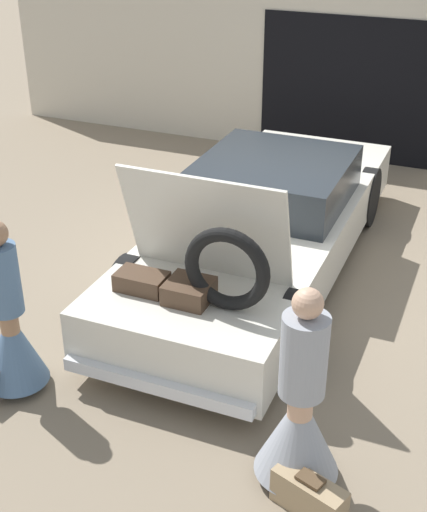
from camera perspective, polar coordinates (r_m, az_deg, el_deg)
The scene contains 6 objects.
ground_plane at distance 8.27m, azimuth 3.92°, elevation -0.99°, with size 40.00×40.00×0.00m, color #7F705B.
garage_wall_back at distance 11.41m, azimuth 11.01°, elevation 14.39°, with size 12.00×0.14×2.80m.
car at distance 8.02m, azimuth 4.08°, elevation 2.55°, with size 1.87×5.42×1.81m.
person_left at distance 6.36m, azimuth -15.91°, elevation -5.83°, with size 0.55×0.55×1.63m.
person_right at distance 5.30m, azimuth 6.89°, elevation -12.59°, with size 0.64×0.64×1.65m.
suitcase_beside_right_person at distance 5.37m, azimuth 7.64°, elevation -18.48°, with size 0.58×0.37×0.32m.
Camera 1 is at (2.25, -6.86, 4.04)m, focal length 50.00 mm.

